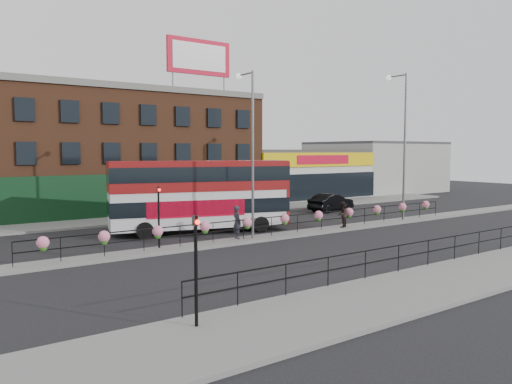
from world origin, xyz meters
TOP-DOWN VIEW (x-y plane):
  - ground at (0.00, 0.00)m, footprint 120.00×120.00m
  - south_pavement at (0.00, -12.00)m, footprint 60.00×4.00m
  - north_pavement at (0.00, 12.00)m, footprint 60.00×4.00m
  - median at (0.00, 0.00)m, footprint 60.00×1.60m
  - yellow_line_inner at (0.00, -9.70)m, footprint 60.00×0.10m
  - yellow_line_outer at (0.00, -9.88)m, footprint 60.00×0.10m
  - brick_building at (-4.00, 19.96)m, footprint 25.00×12.21m
  - supermarket at (16.00, 19.90)m, footprint 15.00×12.25m
  - warehouse_east at (30.75, 20.00)m, footprint 14.50×12.00m
  - billboard at (2.50, 14.99)m, footprint 6.00×0.29m
  - median_railing at (-0.00, 0.00)m, footprint 30.04×0.56m
  - south_railing at (-2.00, -10.10)m, footprint 20.04×0.05m
  - double_decker_bus at (-3.37, 4.28)m, footprint 11.53×5.48m
  - car at (11.23, 7.69)m, footprint 3.16×5.14m
  - pedestrian_a at (-3.22, 0.33)m, footprint 0.79×0.61m
  - pedestrian_b at (4.75, -0.08)m, footprint 1.36×1.33m
  - lamp_column_west at (-2.35, 0.24)m, footprint 0.34×1.67m
  - lamp_column_east at (11.16, 0.33)m, footprint 0.38×1.86m
  - traffic_light_south at (-12.00, -11.01)m, footprint 0.15×0.28m
  - traffic_light_median at (-8.00, 0.39)m, footprint 0.15×0.28m

SIDE VIEW (x-z plane):
  - ground at x=0.00m, z-range 0.00..0.00m
  - yellow_line_inner at x=0.00m, z-range 0.00..0.01m
  - yellow_line_outer at x=0.00m, z-range 0.00..0.01m
  - south_pavement at x=0.00m, z-range 0.00..0.15m
  - north_pavement at x=0.00m, z-range 0.00..0.15m
  - median at x=0.00m, z-range 0.00..0.15m
  - car at x=11.23m, z-range 0.00..1.51m
  - south_railing at x=-2.00m, z-range 0.40..1.52m
  - pedestrian_b at x=4.75m, z-range 0.15..1.84m
  - median_railing at x=0.00m, z-range 0.43..1.66m
  - pedestrian_a at x=-3.22m, z-range 0.15..2.06m
  - traffic_light_south at x=-12.00m, z-range 0.64..4.29m
  - traffic_light_median at x=-8.00m, z-range 0.64..4.29m
  - supermarket at x=16.00m, z-range 0.00..5.30m
  - double_decker_bus at x=-3.37m, z-range 0.52..5.06m
  - warehouse_east at x=30.75m, z-range 0.00..6.30m
  - brick_building at x=-4.00m, z-range -0.02..10.28m
  - lamp_column_west at x=-2.35m, z-range 1.03..10.58m
  - lamp_column_east at x=11.16m, z-range 1.13..11.76m
  - billboard at x=2.50m, z-range 10.98..15.38m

